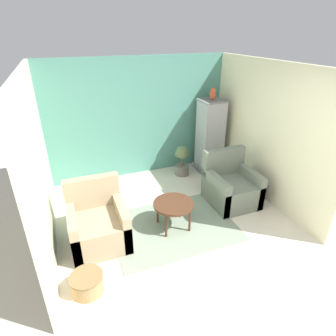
{
  "coord_description": "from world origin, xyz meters",
  "views": [
    {
      "loc": [
        -1.47,
        -2.16,
        2.88
      ],
      "look_at": [
        0.0,
        1.64,
        0.85
      ],
      "focal_mm": 30.0,
      "sensor_mm": 36.0,
      "label": 1
    }
  ],
  "objects_px": {
    "birdcage": "(210,137)",
    "potted_plant": "(182,160)",
    "parrot": "(213,94)",
    "armchair_left": "(98,225)",
    "wicker_basket": "(87,283)",
    "armchair_right": "(231,187)",
    "coffee_table": "(173,205)"
  },
  "relations": [
    {
      "from": "armchair_left",
      "to": "armchair_right",
      "type": "height_order",
      "value": "same"
    },
    {
      "from": "coffee_table",
      "to": "armchair_left",
      "type": "bearing_deg",
      "value": 176.04
    },
    {
      "from": "parrot",
      "to": "coffee_table",
      "type": "bearing_deg",
      "value": -132.53
    },
    {
      "from": "birdcage",
      "to": "potted_plant",
      "type": "height_order",
      "value": "birdcage"
    },
    {
      "from": "coffee_table",
      "to": "wicker_basket",
      "type": "distance_m",
      "value": 1.66
    },
    {
      "from": "parrot",
      "to": "birdcage",
      "type": "bearing_deg",
      "value": -90.0
    },
    {
      "from": "armchair_left",
      "to": "coffee_table",
      "type": "bearing_deg",
      "value": -3.96
    },
    {
      "from": "armchair_left",
      "to": "wicker_basket",
      "type": "distance_m",
      "value": 0.92
    },
    {
      "from": "coffee_table",
      "to": "armchair_right",
      "type": "relative_size",
      "value": 0.67
    },
    {
      "from": "wicker_basket",
      "to": "birdcage",
      "type": "bearing_deg",
      "value": 39.47
    },
    {
      "from": "birdcage",
      "to": "wicker_basket",
      "type": "xyz_separation_m",
      "value": [
        -2.97,
        -2.44,
        -0.64
      ]
    },
    {
      "from": "wicker_basket",
      "to": "parrot",
      "type": "bearing_deg",
      "value": 39.49
    },
    {
      "from": "armchair_left",
      "to": "potted_plant",
      "type": "bearing_deg",
      "value": 37.41
    },
    {
      "from": "armchair_right",
      "to": "potted_plant",
      "type": "bearing_deg",
      "value": 106.31
    },
    {
      "from": "coffee_table",
      "to": "wicker_basket",
      "type": "relative_size",
      "value": 1.58
    },
    {
      "from": "armchair_left",
      "to": "parrot",
      "type": "bearing_deg",
      "value": 30.58
    },
    {
      "from": "armchair_left",
      "to": "birdcage",
      "type": "distance_m",
      "value": 3.16
    },
    {
      "from": "coffee_table",
      "to": "birdcage",
      "type": "relative_size",
      "value": 0.4
    },
    {
      "from": "birdcage",
      "to": "potted_plant",
      "type": "distance_m",
      "value": 0.78
    },
    {
      "from": "potted_plant",
      "to": "wicker_basket",
      "type": "distance_m",
      "value": 3.34
    },
    {
      "from": "coffee_table",
      "to": "parrot",
      "type": "height_order",
      "value": "parrot"
    },
    {
      "from": "parrot",
      "to": "wicker_basket",
      "type": "height_order",
      "value": "parrot"
    },
    {
      "from": "coffee_table",
      "to": "parrot",
      "type": "relative_size",
      "value": 2.42
    },
    {
      "from": "armchair_right",
      "to": "armchair_left",
      "type": "bearing_deg",
      "value": -174.49
    },
    {
      "from": "coffee_table",
      "to": "wicker_basket",
      "type": "height_order",
      "value": "coffee_table"
    },
    {
      "from": "parrot",
      "to": "armchair_left",
      "type": "bearing_deg",
      "value": -149.42
    },
    {
      "from": "armchair_left",
      "to": "parrot",
      "type": "distance_m",
      "value": 3.42
    },
    {
      "from": "parrot",
      "to": "wicker_basket",
      "type": "xyz_separation_m",
      "value": [
        -2.97,
        -2.44,
        -1.56
      ]
    },
    {
      "from": "potted_plant",
      "to": "armchair_right",
      "type": "bearing_deg",
      "value": -73.69
    },
    {
      "from": "parrot",
      "to": "potted_plant",
      "type": "distance_m",
      "value": 1.49
    },
    {
      "from": "armchair_left",
      "to": "armchair_right",
      "type": "relative_size",
      "value": 1.0
    },
    {
      "from": "armchair_left",
      "to": "wicker_basket",
      "type": "height_order",
      "value": "armchair_left"
    }
  ]
}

